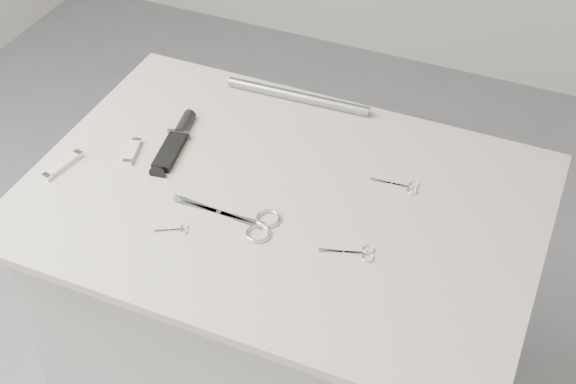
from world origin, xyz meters
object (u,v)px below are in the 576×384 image
at_px(sheathed_knife, 177,139).
at_px(metal_rail, 298,96).
at_px(plinth, 283,345).
at_px(embroidery_scissors_b, 402,186).
at_px(pocket_knife_b, 63,165).
at_px(tiny_scissors, 176,230).
at_px(large_shears, 247,221).
at_px(pocket_knife_a, 132,152).
at_px(embroidery_scissors_a, 356,253).

relative_size(sheathed_knife, metal_rail, 0.58).
bearing_deg(metal_rail, plinth, -72.73).
bearing_deg(plinth, sheathed_knife, 165.77).
distance_m(plinth, embroidery_scissors_b, 0.53).
height_order(sheathed_knife, pocket_knife_b, sheathed_knife).
bearing_deg(pocket_knife_b, tiny_scissors, -92.52).
distance_m(sheathed_knife, metal_rail, 0.30).
xyz_separation_m(large_shears, pocket_knife_a, (-0.31, 0.09, 0.00)).
height_order(pocket_knife_a, metal_rail, metal_rail).
xyz_separation_m(embroidery_scissors_b, tiny_scissors, (-0.35, -0.28, -0.00)).
relative_size(large_shears, sheathed_knife, 1.09).
bearing_deg(embroidery_scissors_a, pocket_knife_a, 152.92).
bearing_deg(pocket_knife_b, sheathed_knife, -35.85).
xyz_separation_m(sheathed_knife, pocket_knife_a, (-0.07, -0.07, -0.00)).
height_order(embroidery_scissors_a, metal_rail, metal_rail).
distance_m(large_shears, sheathed_knife, 0.29).
distance_m(embroidery_scissors_b, pocket_knife_b, 0.68).
bearing_deg(plinth, large_shears, -108.74).
relative_size(large_shears, tiny_scissors, 3.46).
height_order(embroidery_scissors_a, sheathed_knife, sheathed_knife).
distance_m(plinth, tiny_scissors, 0.52).
height_order(large_shears, pocket_knife_a, pocket_knife_a).
height_order(tiny_scissors, pocket_knife_b, pocket_knife_b).
relative_size(sheathed_knife, pocket_knife_a, 2.38).
distance_m(large_shears, embroidery_scissors_a, 0.22).
bearing_deg(embroidery_scissors_a, tiny_scissors, 175.43).
bearing_deg(sheathed_knife, metal_rail, -46.29).
height_order(embroidery_scissors_b, pocket_knife_b, pocket_knife_b).
distance_m(plinth, large_shears, 0.48).
bearing_deg(metal_rail, pocket_knife_b, -130.87).
bearing_deg(embroidery_scissors_b, metal_rail, 143.39).
bearing_deg(pocket_knife_a, embroidery_scissors_a, -114.91).
bearing_deg(pocket_knife_b, embroidery_scissors_a, -78.87).
xyz_separation_m(embroidery_scissors_a, sheathed_knife, (-0.46, 0.16, 0.01)).
xyz_separation_m(plinth, embroidery_scissors_b, (0.21, 0.12, 0.47)).
distance_m(pocket_knife_b, metal_rail, 0.53).
relative_size(plinth, metal_rail, 2.70).
height_order(plinth, embroidery_scissors_a, embroidery_scissors_a).
relative_size(embroidery_scissors_b, metal_rail, 0.29).
bearing_deg(embroidery_scissors_b, pocket_knife_b, -166.55).
height_order(embroidery_scissors_a, pocket_knife_a, pocket_knife_a).
relative_size(embroidery_scissors_a, tiny_scissors, 1.67).
distance_m(large_shears, metal_rail, 0.41).
height_order(large_shears, embroidery_scissors_b, large_shears).
bearing_deg(embroidery_scissors_a, embroidery_scissors_b, 66.20).
relative_size(embroidery_scissors_b, sheathed_knife, 0.50).
relative_size(embroidery_scissors_b, pocket_knife_a, 1.19).
bearing_deg(metal_rail, sheathed_knife, -126.45).
distance_m(plinth, sheathed_knife, 0.55).
relative_size(plinth, tiny_scissors, 14.79).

